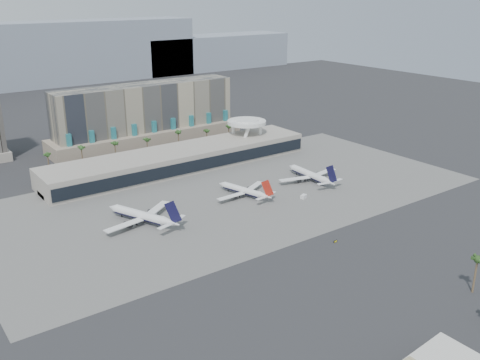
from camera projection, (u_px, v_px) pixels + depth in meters
ground at (301, 229)px, 245.19m from camera, size 900.00×900.00×0.00m
apron_pad at (232, 194)px, 287.11m from camera, size 260.00×130.00×0.06m
mountain_ridge at (43, 58)px, 608.90m from camera, size 680.00×60.00×70.00m
hotel at (147, 120)px, 378.05m from camera, size 140.00×30.00×42.00m
terminal at (181, 158)px, 326.74m from camera, size 170.00×32.50×14.50m
saucer_structure at (247, 124)px, 357.87m from camera, size 26.00×26.00×21.89m
palm_row at (163, 138)px, 356.09m from camera, size 157.80×2.80×13.10m
airliner_left at (142, 216)px, 249.96m from camera, size 40.48×41.72×15.28m
airliner_centre at (244, 190)px, 283.11m from camera, size 34.95×36.27×12.77m
airliner_right at (310, 175)px, 305.87m from camera, size 40.29×41.54×14.33m
service_vehicle_a at (151, 215)px, 256.58m from camera, size 5.48×3.39×2.50m
service_vehicle_b at (304, 197)px, 280.98m from camera, size 4.18×3.20×1.90m
taxiway_sign at (335, 241)px, 231.96m from camera, size 2.08×0.49×0.94m
near_palm_b at (477, 263)px, 189.75m from camera, size 6.00×6.00×14.84m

